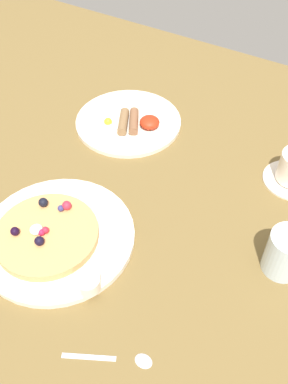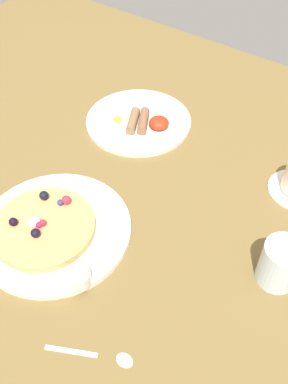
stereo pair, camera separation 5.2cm
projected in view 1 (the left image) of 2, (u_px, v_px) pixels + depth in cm
name	position (u px, v px, depth cm)	size (l,w,h in cm)	color
ground_plane	(134.00, 208.00, 88.02)	(191.57, 136.58, 3.00)	brown
pancake_plate	(57.00, 236.00, 80.35)	(29.40, 29.40, 1.29)	white
pancake_with_berries	(47.00, 234.00, 78.81)	(19.37, 19.37, 3.47)	tan
syrup_ramekin	(88.00, 282.00, 71.35)	(4.47, 4.47, 2.55)	white
breakfast_plate	(128.00, 122.00, 104.41)	(25.83, 25.83, 1.07)	#F0E3D1
fried_breakfast	(133.00, 122.00, 101.74)	(14.59, 9.97, 2.84)	brown
teaspoon	(124.00, 359.00, 64.92)	(12.90, 7.26, 0.60)	silver
water_glass	(286.00, 253.00, 73.37)	(7.15, 7.15, 8.62)	silver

